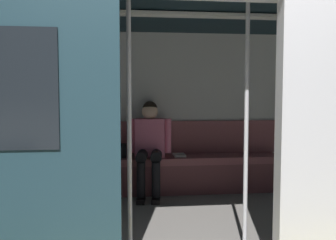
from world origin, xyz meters
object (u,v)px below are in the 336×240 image
(grab_pole_far, at_px, (246,123))
(bench_seat, at_px, (166,165))
(grab_pole_door, at_px, (129,125))
(person_seated, at_px, (150,141))
(book, at_px, (179,155))
(train_car, at_px, (168,74))
(handbag, at_px, (117,151))

(grab_pole_far, bearing_deg, bench_seat, -74.68)
(grab_pole_door, xyz_separation_m, grab_pole_far, (-0.96, -0.11, 0.00))
(person_seated, bearing_deg, book, -165.91)
(train_car, xyz_separation_m, grab_pole_door, (0.40, 0.85, -0.44))
(bench_seat, xyz_separation_m, book, (-0.19, -0.05, 0.13))
(train_car, bearing_deg, grab_pole_door, 64.82)
(train_car, height_order, grab_pole_far, train_car)
(person_seated, relative_size, handbag, 4.63)
(bench_seat, height_order, grab_pole_door, grab_pole_door)
(train_car, bearing_deg, bench_seat, -94.52)
(person_seated, bearing_deg, handbag, -13.53)
(book, bearing_deg, train_car, 75.09)
(train_car, xyz_separation_m, person_seated, (0.13, -0.96, -0.80))
(grab_pole_door, bearing_deg, person_seated, -98.53)
(handbag, relative_size, book, 1.18)
(train_car, relative_size, grab_pole_door, 3.04)
(bench_seat, bearing_deg, grab_pole_door, 75.54)
(train_car, distance_m, book, 1.49)
(train_car, bearing_deg, grab_pole_far, 127.04)
(bench_seat, bearing_deg, grab_pole_far, 105.32)
(bench_seat, xyz_separation_m, handbag, (0.63, -0.05, 0.20))
(handbag, relative_size, grab_pole_far, 0.12)
(bench_seat, relative_size, book, 14.02)
(book, height_order, grab_pole_door, grab_pole_door)
(book, bearing_deg, person_seated, 13.25)
(bench_seat, height_order, grab_pole_far, grab_pole_far)
(bench_seat, xyz_separation_m, grab_pole_door, (0.48, 1.87, 0.69))
(person_seated, xyz_separation_m, grab_pole_far, (-0.69, 1.71, 0.36))
(train_car, distance_m, handbag, 1.52)
(grab_pole_door, bearing_deg, grab_pole_far, -173.49)
(train_car, relative_size, bench_seat, 2.07)
(handbag, bearing_deg, grab_pole_door, 94.50)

